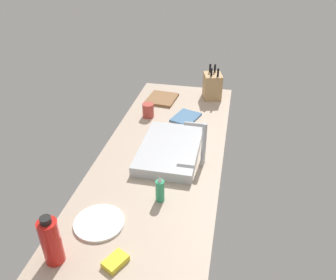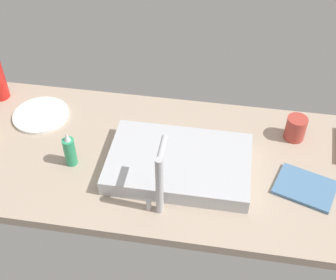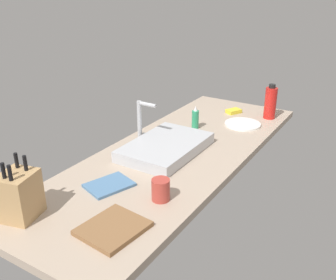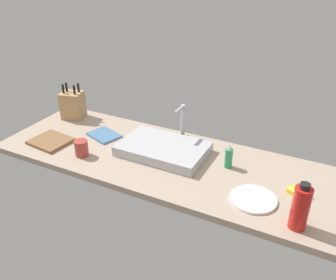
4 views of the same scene
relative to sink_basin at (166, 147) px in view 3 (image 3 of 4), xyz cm
name	(u,v)px [view 3 (image 3 of 4)]	position (x,y,z in cm)	size (l,w,h in cm)	color
countertop_slab	(175,155)	(2.22, -4.27, -4.51)	(186.80, 65.30, 3.50)	tan
sink_basin	(166,147)	(0.00, 0.00, 0.00)	(47.00, 30.48, 5.52)	#B7BABF
faucet	(141,119)	(3.50, 16.94, 10.38)	(5.50, 11.39, 22.69)	#B7BABF
knife_block	(19,195)	(-74.93, 14.98, 6.19)	(15.98, 14.72, 23.28)	tan
cutting_board	(113,228)	(-64.15, -18.77, -1.86)	(21.46, 19.05, 1.80)	brown
soap_bottle	(195,119)	(36.30, 2.95, 3.03)	(4.00, 4.00, 13.39)	#2D9966
water_bottle	(270,103)	(75.58, -27.53, 7.13)	(7.18, 7.18, 21.26)	red
dinner_plate	(243,124)	(55.46, -18.45, -2.16)	(20.97, 20.97, 1.20)	white
dish_towel	(109,185)	(-41.30, 2.02, -2.16)	(18.37, 13.94, 1.20)	teal
coffee_mug	(161,190)	(-38.56, -21.92, 1.67)	(7.26, 7.26, 8.86)	#B23D33
dish_sponge	(234,111)	(72.78, -5.34, -1.56)	(9.00, 6.00, 2.40)	yellow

